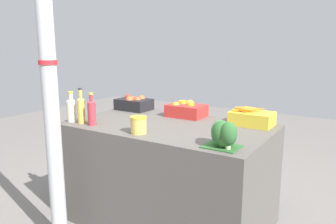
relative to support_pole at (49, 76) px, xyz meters
name	(u,v)px	position (x,y,z in m)	size (l,w,h in m)	color
ground_plane	(168,219)	(0.51, 0.71, -1.26)	(10.00, 10.00, 0.00)	slate
market_table	(168,173)	(0.51, 0.71, -0.84)	(1.61, 0.95, 0.84)	#56514C
support_pole	(49,76)	(0.00, 0.00, 0.00)	(0.13, 0.13, 2.51)	#B7BABF
apple_crate	(134,103)	(-0.10, 1.05, -0.35)	(0.33, 0.23, 0.14)	black
orange_crate	(186,109)	(0.49, 1.05, -0.35)	(0.33, 0.23, 0.14)	red
carrot_crate	(252,118)	(1.09, 1.05, -0.36)	(0.33, 0.23, 0.15)	gold
broccoli_pile	(224,135)	(1.13, 0.38, -0.33)	(0.22, 0.19, 0.18)	#2D602D
juice_bottle_cloudy	(71,109)	(-0.22, 0.37, -0.31)	(0.08, 0.08, 0.25)	beige
juice_bottle_golden	(81,109)	(-0.10, 0.37, -0.30)	(0.06, 0.06, 0.29)	gold
juice_bottle_ruby	(92,112)	(0.01, 0.37, -0.31)	(0.07, 0.07, 0.26)	#B2333D
pickle_jar	(139,125)	(0.48, 0.36, -0.35)	(0.12, 0.12, 0.12)	#DBBC56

